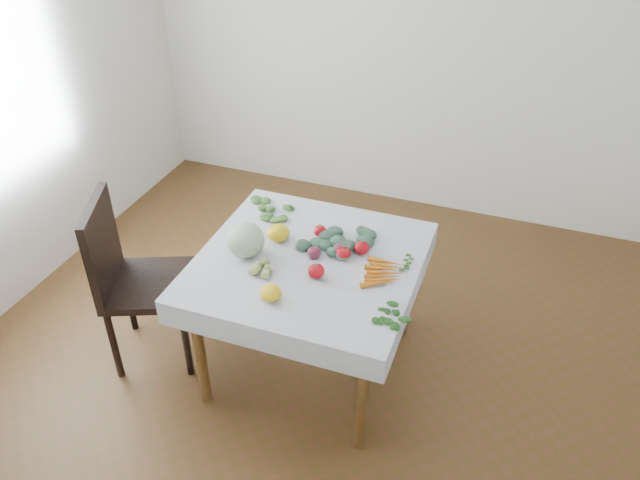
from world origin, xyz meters
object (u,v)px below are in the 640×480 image
object	(u,v)px
chair	(129,272)
carrot_bunch	(384,273)
cabbage	(245,240)
table	(309,275)
heirloom_back	(278,233)

from	to	relation	value
chair	carrot_bunch	bearing A→B (deg)	10.01
cabbage	carrot_bunch	bearing A→B (deg)	6.03
table	heirloom_back	size ratio (longest dim) A/B	8.09
chair	heirloom_back	size ratio (longest dim) A/B	8.27
table	carrot_bunch	size ratio (longest dim) A/B	3.89
chair	carrot_bunch	size ratio (longest dim) A/B	3.98
cabbage	heirloom_back	size ratio (longest dim) A/B	1.61
table	carrot_bunch	bearing A→B (deg)	0.76
heirloom_back	carrot_bunch	world-z (taller)	heirloom_back
chair	heirloom_back	distance (m)	0.85
cabbage	carrot_bunch	world-z (taller)	cabbage
heirloom_back	cabbage	bearing A→B (deg)	-119.13
table	carrot_bunch	xyz separation A→B (m)	(0.40, 0.01, 0.12)
chair	heirloom_back	world-z (taller)	chair
chair	cabbage	size ratio (longest dim) A/B	5.13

